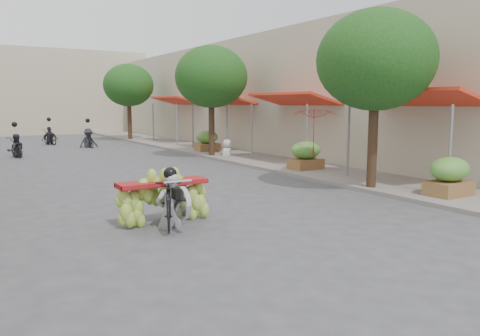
# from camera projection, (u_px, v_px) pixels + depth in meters

# --- Properties ---
(ground) EXTENTS (120.00, 120.00, 0.00)m
(ground) POSITION_uv_depth(u_px,v_px,m) (323.00, 261.00, 7.70)
(ground) COLOR #505054
(ground) RESTS_ON ground
(sidewalk_right) EXTENTS (4.00, 60.00, 0.12)m
(sidewalk_right) POSITION_uv_depth(u_px,v_px,m) (230.00, 153.00, 23.98)
(sidewalk_right) COLOR gray
(sidewalk_right) RESTS_ON ground
(shophouse_row_right) EXTENTS (9.77, 40.00, 6.00)m
(shophouse_row_right) POSITION_uv_depth(u_px,v_px,m) (319.00, 95.00, 25.32)
(shophouse_row_right) COLOR #BBB29B
(shophouse_row_right) RESTS_ON ground
(far_building) EXTENTS (20.00, 6.00, 7.00)m
(far_building) POSITION_uv_depth(u_px,v_px,m) (20.00, 92.00, 39.30)
(far_building) COLOR #BDB096
(far_building) RESTS_ON ground
(street_tree_near) EXTENTS (3.40, 3.40, 5.25)m
(street_tree_near) POSITION_uv_depth(u_px,v_px,m) (376.00, 61.00, 13.35)
(street_tree_near) COLOR #3A2719
(street_tree_near) RESTS_ON ground
(street_tree_mid) EXTENTS (3.40, 3.40, 5.25)m
(street_tree_mid) POSITION_uv_depth(u_px,v_px,m) (211.00, 77.00, 21.80)
(street_tree_mid) COLOR #3A2719
(street_tree_mid) RESTS_ON ground
(street_tree_far) EXTENTS (3.40, 3.40, 5.25)m
(street_tree_far) POSITION_uv_depth(u_px,v_px,m) (129.00, 85.00, 31.93)
(street_tree_far) COLOR #3A2719
(street_tree_far) RESTS_ON ground
(produce_crate_near) EXTENTS (1.20, 0.88, 1.16)m
(produce_crate_near) POSITION_uv_depth(u_px,v_px,m) (450.00, 173.00, 12.50)
(produce_crate_near) COLOR brown
(produce_crate_near) RESTS_ON ground
(produce_crate_mid) EXTENTS (1.20, 0.88, 1.16)m
(produce_crate_mid) POSITION_uv_depth(u_px,v_px,m) (306.00, 153.00, 17.57)
(produce_crate_mid) COLOR brown
(produce_crate_mid) RESTS_ON ground
(produce_crate_far) EXTENTS (1.20, 0.88, 1.16)m
(produce_crate_far) POSITION_uv_depth(u_px,v_px,m) (207.00, 139.00, 24.32)
(produce_crate_far) COLOR brown
(produce_crate_far) RESTS_ON ground
(banana_motorbike) EXTENTS (2.20, 1.92, 2.14)m
(banana_motorbike) POSITION_uv_depth(u_px,v_px,m) (167.00, 192.00, 9.88)
(banana_motorbike) COLOR black
(banana_motorbike) RESTS_ON ground
(market_umbrella) EXTENTS (2.47, 2.47, 1.72)m
(market_umbrella) POSITION_uv_depth(u_px,v_px,m) (315.00, 107.00, 16.42)
(market_umbrella) COLOR #B01721
(market_umbrella) RESTS_ON ground
(pedestrian) EXTENTS (0.87, 0.76, 1.52)m
(pedestrian) POSITION_uv_depth(u_px,v_px,m) (227.00, 139.00, 22.18)
(pedestrian) COLOR silver
(pedestrian) RESTS_ON ground
(bg_motorbike_a) EXTENTS (0.84, 1.73, 1.95)m
(bg_motorbike_a) POSITION_uv_depth(u_px,v_px,m) (16.00, 142.00, 22.32)
(bg_motorbike_a) COLOR black
(bg_motorbike_a) RESTS_ON ground
(bg_motorbike_b) EXTENTS (1.12, 1.60, 1.95)m
(bg_motorbike_b) POSITION_uv_depth(u_px,v_px,m) (88.00, 133.00, 27.20)
(bg_motorbike_b) COLOR black
(bg_motorbike_b) RESTS_ON ground
(bg_motorbike_c) EXTENTS (1.06, 1.78, 1.95)m
(bg_motorbike_c) POSITION_uv_depth(u_px,v_px,m) (50.00, 132.00, 29.20)
(bg_motorbike_c) COLOR black
(bg_motorbike_c) RESTS_ON ground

